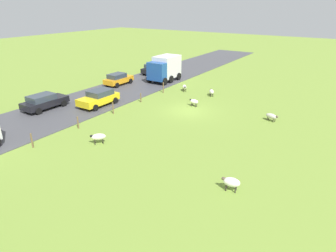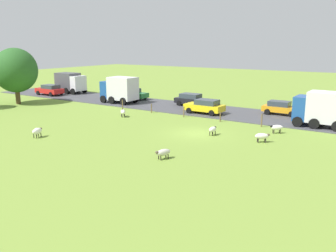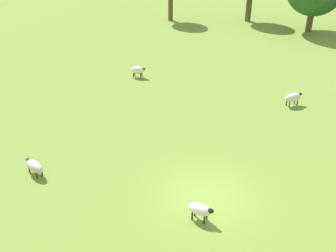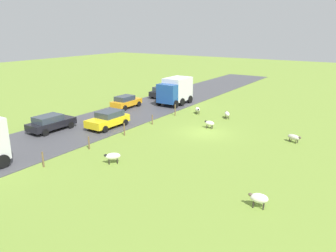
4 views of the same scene
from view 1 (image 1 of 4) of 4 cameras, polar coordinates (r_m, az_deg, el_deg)
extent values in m
plane|color=olive|center=(29.35, 4.04, 2.97)|extent=(160.00, 160.00, 0.00)
cube|color=#47474C|center=(35.42, -11.06, 6.12)|extent=(8.00, 80.00, 0.06)
ellipsoid|color=white|center=(35.95, 3.21, 7.59)|extent=(1.04, 1.13, 0.46)
ellipsoid|color=black|center=(35.44, 3.34, 7.54)|extent=(0.30, 0.32, 0.20)
cylinder|color=#2D2823|center=(35.78, 3.47, 6.92)|extent=(0.07, 0.07, 0.37)
cylinder|color=#2D2823|center=(35.74, 3.07, 6.92)|extent=(0.07, 0.07, 0.37)
cylinder|color=#2D2823|center=(36.35, 3.32, 7.18)|extent=(0.07, 0.07, 0.37)
cylinder|color=#2D2823|center=(36.31, 2.93, 7.17)|extent=(0.07, 0.07, 0.37)
ellipsoid|color=silver|center=(22.82, -13.32, -2.05)|extent=(1.10, 1.12, 0.50)
ellipsoid|color=black|center=(22.79, -14.62, -1.90)|extent=(0.31, 0.31, 0.20)
cylinder|color=#2D2823|center=(22.86, -13.97, -3.10)|extent=(0.07, 0.07, 0.37)
cylinder|color=#2D2823|center=(23.11, -13.97, -2.82)|extent=(0.07, 0.07, 0.37)
cylinder|color=#2D2823|center=(22.85, -12.49, -2.97)|extent=(0.07, 0.07, 0.37)
cylinder|color=#2D2823|center=(23.10, -12.51, -2.69)|extent=(0.07, 0.07, 0.37)
ellipsoid|color=white|center=(17.25, 12.23, -10.58)|extent=(1.05, 0.71, 0.53)
ellipsoid|color=brown|center=(17.24, 10.75, -9.99)|extent=(0.29, 0.23, 0.20)
cylinder|color=#2D2823|center=(17.37, 11.16, -11.73)|extent=(0.07, 0.07, 0.36)
cylinder|color=#2D2823|center=(17.61, 11.35, -11.22)|extent=(0.07, 0.07, 0.36)
cylinder|color=#2D2823|center=(17.31, 12.91, -12.03)|extent=(0.07, 0.07, 0.36)
cylinder|color=#2D2823|center=(17.55, 13.08, -11.51)|extent=(0.07, 0.07, 0.36)
ellipsoid|color=silver|center=(34.27, 8.44, 6.60)|extent=(1.01, 1.17, 0.48)
ellipsoid|color=brown|center=(34.74, 8.33, 7.01)|extent=(0.29, 0.32, 0.20)
cylinder|color=#2D2823|center=(34.64, 8.12, 6.18)|extent=(0.07, 0.07, 0.34)
cylinder|color=#2D2823|center=(34.68, 8.55, 6.18)|extent=(0.07, 0.07, 0.34)
cylinder|color=#2D2823|center=(34.07, 8.26, 5.90)|extent=(0.07, 0.07, 0.34)
cylinder|color=#2D2823|center=(34.11, 8.70, 5.89)|extent=(0.07, 0.07, 0.34)
ellipsoid|color=beige|center=(28.13, 19.42, 1.81)|extent=(1.22, 0.81, 0.47)
ellipsoid|color=brown|center=(27.83, 20.35, 1.69)|extent=(0.30, 0.26, 0.20)
cylinder|color=#2D2823|center=(28.19, 20.00, 1.07)|extent=(0.07, 0.07, 0.29)
cylinder|color=#2D2823|center=(27.98, 19.71, 0.95)|extent=(0.07, 0.07, 0.29)
cylinder|color=#2D2823|center=(28.50, 18.97, 1.44)|extent=(0.07, 0.07, 0.29)
cylinder|color=#2D2823|center=(28.29, 18.67, 1.33)|extent=(0.07, 0.07, 0.29)
ellipsoid|color=white|center=(30.52, 5.09, 4.75)|extent=(0.94, 0.51, 0.46)
ellipsoid|color=black|center=(30.70, 4.40, 5.09)|extent=(0.27, 0.19, 0.20)
cylinder|color=#2D2823|center=(30.65, 4.54, 4.16)|extent=(0.07, 0.07, 0.35)
cylinder|color=#2D2823|center=(30.85, 4.79, 4.28)|extent=(0.07, 0.07, 0.35)
cylinder|color=#2D2823|center=(30.40, 5.35, 3.98)|extent=(0.07, 0.07, 0.35)
cylinder|color=#2D2823|center=(30.60, 5.60, 4.10)|extent=(0.07, 0.07, 0.35)
cylinder|color=brown|center=(35.17, -0.93, 7.44)|extent=(0.12, 0.12, 1.26)
cylinder|color=brown|center=(31.87, -5.29, 5.49)|extent=(0.12, 0.12, 1.01)
cylinder|color=brown|center=(28.78, -10.61, 3.42)|extent=(0.12, 0.12, 1.14)
cylinder|color=brown|center=(26.07, -17.06, 0.64)|extent=(0.12, 0.12, 1.07)
cylinder|color=brown|center=(23.81, -24.89, -2.56)|extent=(0.12, 0.12, 1.14)
cube|color=#1E4C99|center=(38.85, -2.20, 10.50)|extent=(2.46, 1.20, 2.30)
cube|color=silver|center=(40.73, -0.22, 11.48)|extent=(2.46, 3.60, 2.84)
cylinder|color=black|center=(38.43, -0.66, 8.62)|extent=(0.30, 0.96, 0.96)
cylinder|color=black|center=(39.81, -3.64, 9.07)|extent=(0.30, 0.96, 0.96)
cylinder|color=black|center=(39.65, 0.56, 9.06)|extent=(0.30, 0.96, 0.96)
cylinder|color=black|center=(40.99, -2.38, 9.50)|extent=(0.30, 0.96, 0.96)
cylinder|color=black|center=(41.28, 2.06, 9.60)|extent=(0.30, 0.96, 0.96)
cylinder|color=black|center=(42.57, -0.81, 10.01)|extent=(0.30, 0.96, 0.96)
cube|color=black|center=(32.02, -22.70, 4.23)|extent=(1.88, 4.49, 0.63)
cube|color=#333D47|center=(31.68, -23.35, 5.07)|extent=(1.66, 2.47, 0.56)
cylinder|color=black|center=(33.63, -21.55, 4.67)|extent=(0.22, 0.64, 0.64)
cylinder|color=black|center=(32.16, -19.55, 4.18)|extent=(0.22, 0.64, 0.64)
cylinder|color=black|center=(32.15, -25.68, 3.21)|extent=(0.22, 0.64, 0.64)
cylinder|color=black|center=(30.60, -23.79, 2.63)|extent=(0.22, 0.64, 0.64)
cube|color=orange|center=(39.19, -9.53, 8.81)|extent=(1.72, 4.06, 0.62)
cube|color=#333D47|center=(38.84, -9.89, 9.56)|extent=(1.51, 2.24, 0.56)
cylinder|color=black|center=(40.78, -9.16, 8.93)|extent=(0.22, 0.64, 0.64)
cylinder|color=black|center=(39.67, -7.29, 8.65)|extent=(0.22, 0.64, 0.64)
cylinder|color=black|center=(38.93, -11.76, 8.09)|extent=(0.22, 0.64, 0.64)
cylinder|color=black|center=(37.76, -9.88, 7.78)|extent=(0.22, 0.64, 0.64)
cube|color=yellow|center=(31.33, -13.35, 5.09)|extent=(1.99, 4.37, 0.69)
cube|color=#333D47|center=(31.37, -13.02, 6.34)|extent=(1.75, 2.40, 0.56)
cylinder|color=black|center=(29.83, -13.90, 3.44)|extent=(0.22, 0.64, 0.64)
cylinder|color=black|center=(31.26, -16.42, 4.05)|extent=(0.22, 0.64, 0.64)
cylinder|color=black|center=(31.71, -10.20, 4.89)|extent=(0.22, 0.64, 0.64)
cylinder|color=black|center=(33.06, -12.74, 5.42)|extent=(0.22, 0.64, 0.64)
cube|color=black|center=(45.15, -2.60, 10.94)|extent=(1.89, 4.49, 0.66)
cube|color=#333D47|center=(44.76, -2.87, 11.63)|extent=(1.66, 2.47, 0.56)
cylinder|color=black|center=(46.92, -2.49, 10.98)|extent=(0.22, 0.64, 0.64)
cylinder|color=black|center=(45.86, -0.54, 10.73)|extent=(0.22, 0.64, 0.64)
cylinder|color=black|center=(44.63, -4.70, 10.32)|extent=(0.22, 0.64, 0.64)
cylinder|color=black|center=(43.52, -2.70, 10.05)|extent=(0.22, 0.64, 0.64)
camera|label=2|loc=(41.86, 54.00, 10.75)|focal=39.01mm
camera|label=3|loc=(40.41, 9.06, 23.60)|focal=41.65mm
camera|label=4|loc=(2.39, -140.99, -32.38)|focal=35.51mm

